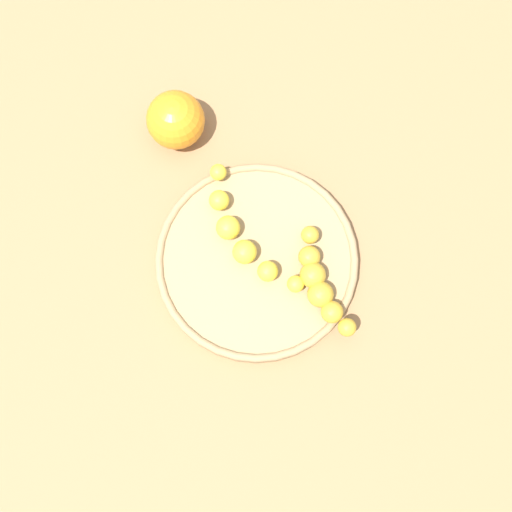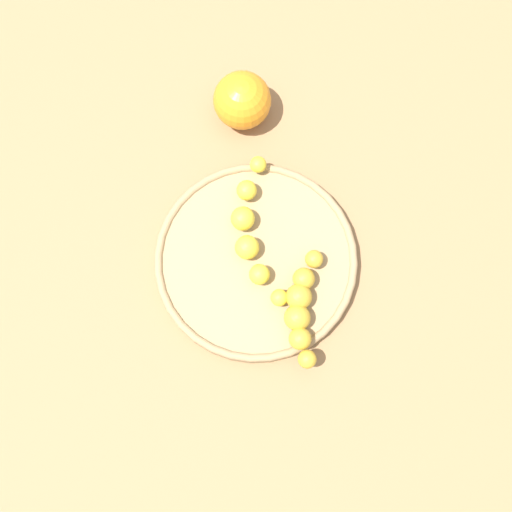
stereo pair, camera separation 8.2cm
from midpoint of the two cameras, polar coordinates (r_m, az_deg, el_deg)
ground_plane at (r=0.86m, az=-2.68°, el=-1.16°), size 2.40×2.40×0.00m
fruit_bowl at (r=0.84m, az=-2.71°, el=-0.99°), size 0.26×0.26×0.02m
banana_spotted at (r=0.81m, az=2.61°, el=-2.97°), size 0.07×0.14×0.03m
banana_yellow at (r=0.83m, az=-4.05°, el=1.11°), size 0.12×0.17×0.03m
orange_fruit at (r=0.89m, az=-9.57°, el=10.85°), size 0.08×0.08×0.08m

